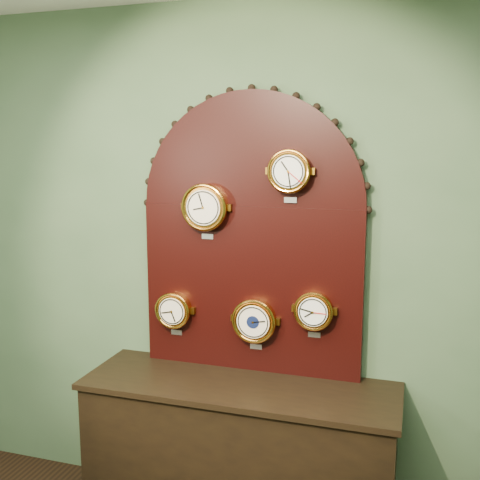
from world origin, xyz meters
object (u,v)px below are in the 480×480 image
(hygrometer, at_px, (174,310))
(tide_clock, at_px, (314,311))
(display_board, at_px, (251,226))
(arabic_clock, at_px, (290,171))
(roman_clock, at_px, (205,207))
(barometer, at_px, (254,321))
(shop_counter, at_px, (239,460))

(hygrometer, height_order, tide_clock, tide_clock)
(display_board, distance_m, arabic_clock, 0.37)
(tide_clock, bearing_deg, roman_clock, -179.88)
(barometer, bearing_deg, shop_counter, -104.47)
(roman_clock, distance_m, arabic_clock, 0.49)
(shop_counter, height_order, arabic_clock, arabic_clock)
(shop_counter, xyz_separation_m, display_board, (0.00, 0.22, 1.23))
(shop_counter, bearing_deg, barometer, 75.53)
(shop_counter, xyz_separation_m, roman_clock, (-0.24, 0.15, 1.32))
(shop_counter, distance_m, arabic_clock, 1.54)
(display_board, relative_size, barometer, 5.23)
(shop_counter, bearing_deg, arabic_clock, 35.14)
(display_board, relative_size, arabic_clock, 5.61)
(hygrometer, distance_m, barometer, 0.47)
(shop_counter, distance_m, roman_clock, 1.35)
(roman_clock, height_order, tide_clock, roman_clock)
(arabic_clock, distance_m, hygrometer, 1.01)
(roman_clock, bearing_deg, shop_counter, -33.02)
(tide_clock, bearing_deg, shop_counter, -156.62)
(roman_clock, xyz_separation_m, barometer, (0.27, 0.00, -0.60))
(roman_clock, bearing_deg, display_board, 15.97)
(display_board, relative_size, hygrometer, 5.96)
(roman_clock, bearing_deg, hygrometer, 179.64)
(shop_counter, distance_m, display_board, 1.25)
(hygrometer, xyz_separation_m, barometer, (0.47, -0.00, -0.02))
(arabic_clock, height_order, barometer, arabic_clock)
(shop_counter, xyz_separation_m, barometer, (0.04, 0.15, 0.73))
(display_board, bearing_deg, roman_clock, -164.03)
(shop_counter, xyz_separation_m, arabic_clock, (0.22, 0.15, 1.52))
(roman_clock, relative_size, tide_clock, 1.18)
(hygrometer, bearing_deg, roman_clock, -0.36)
(roman_clock, relative_size, hygrometer, 1.18)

